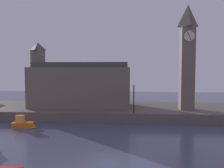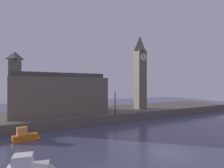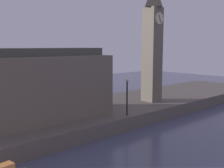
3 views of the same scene
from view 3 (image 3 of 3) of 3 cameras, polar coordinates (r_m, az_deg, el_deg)
far_embankment at (r=32.73m, az=-6.13°, el=-6.70°), size 70.00×12.00×1.50m
clock_tower at (r=37.48m, az=8.37°, el=8.90°), size 2.22×2.27×15.81m
parliament_hall at (r=28.37m, az=-16.98°, el=-0.38°), size 16.15×6.40×10.51m
streetlamp at (r=29.69m, az=3.14°, el=-1.75°), size 0.36×0.36×4.04m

